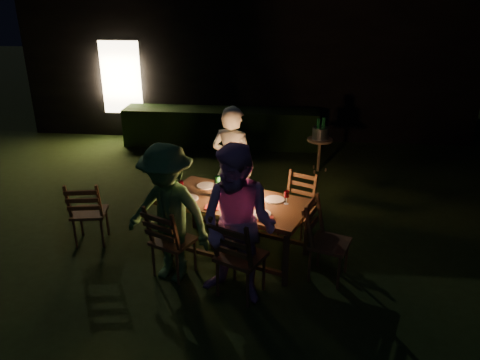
# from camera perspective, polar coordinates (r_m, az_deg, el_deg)

# --- Properties ---
(garden_envelope) EXTENTS (40.00, 40.00, 3.20)m
(garden_envelope) POSITION_cam_1_polar(r_m,az_deg,el_deg) (12.31, 1.49, 14.82)
(garden_envelope) COLOR black
(garden_envelope) RESTS_ON ground
(dining_table) EXTENTS (2.06, 1.51, 0.77)m
(dining_table) POSITION_cam_1_polar(r_m,az_deg,el_deg) (5.94, -0.61, -3.14)
(dining_table) COLOR #462917
(dining_table) RESTS_ON ground
(chair_near_left) EXTENTS (0.61, 0.62, 1.00)m
(chair_near_left) POSITION_cam_1_polar(r_m,az_deg,el_deg) (5.75, -8.17, -8.77)
(chair_near_left) COLOR #462917
(chair_near_left) RESTS_ON ground
(chair_near_right) EXTENTS (0.65, 0.67, 1.07)m
(chair_near_right) POSITION_cam_1_polar(r_m,az_deg,el_deg) (5.35, -0.01, -10.90)
(chair_near_right) COLOR #462917
(chair_near_right) RESTS_ON ground
(chair_far_left) EXTENTS (0.57, 0.58, 0.95)m
(chair_far_left) POSITION_cam_1_polar(r_m,az_deg,el_deg) (6.92, -1.06, -2.94)
(chair_far_left) COLOR #462917
(chair_far_left) RESTS_ON ground
(chair_far_right) EXTENTS (0.56, 0.58, 0.94)m
(chair_far_right) POSITION_cam_1_polar(r_m,az_deg,el_deg) (6.57, 6.76, -4.63)
(chair_far_right) COLOR #462917
(chair_far_right) RESTS_ON ground
(chair_end) EXTENTS (0.61, 0.59, 1.02)m
(chair_end) POSITION_cam_1_polar(r_m,az_deg,el_deg) (5.74, 10.56, -8.92)
(chair_end) COLOR #462917
(chair_end) RESTS_ON ground
(chair_spare) EXTENTS (0.51, 0.54, 0.98)m
(chair_spare) POSITION_cam_1_polar(r_m,az_deg,el_deg) (6.68, -17.77, -5.01)
(chair_spare) COLOR #462917
(chair_spare) RESTS_ON ground
(person_house_side) EXTENTS (0.75, 0.62, 1.76)m
(person_house_side) POSITION_cam_1_polar(r_m,az_deg,el_deg) (6.72, -0.90, 1.77)
(person_house_side) COLOR #EAE8C8
(person_house_side) RESTS_ON ground
(person_opp_right) EXTENTS (1.07, 0.95, 1.81)m
(person_opp_right) POSITION_cam_1_polar(r_m,az_deg,el_deg) (5.01, -0.23, -5.64)
(person_opp_right) COLOR #CC8CC9
(person_opp_right) RESTS_ON ground
(person_opp_left) EXTENTS (1.25, 0.97, 1.70)m
(person_opp_left) POSITION_cam_1_polar(r_m,az_deg,el_deg) (5.45, -8.76, -4.12)
(person_opp_left) COLOR #386B35
(person_opp_left) RESTS_ON ground
(lantern) EXTENTS (0.16, 0.16, 0.35)m
(lantern) POSITION_cam_1_polar(r_m,az_deg,el_deg) (5.86, 0.04, -0.98)
(lantern) COLOR white
(lantern) RESTS_ON dining_table
(plate_far_left) EXTENTS (0.25, 0.25, 0.01)m
(plate_far_left) POSITION_cam_1_polar(r_m,az_deg,el_deg) (6.32, -4.17, -0.70)
(plate_far_left) COLOR white
(plate_far_left) RESTS_ON dining_table
(plate_near_left) EXTENTS (0.25, 0.25, 0.01)m
(plate_near_left) POSITION_cam_1_polar(r_m,az_deg,el_deg) (5.98, -6.28, -2.21)
(plate_near_left) COLOR white
(plate_near_left) RESTS_ON dining_table
(plate_far_right) EXTENTS (0.25, 0.25, 0.01)m
(plate_far_right) POSITION_cam_1_polar(r_m,az_deg,el_deg) (5.92, 4.25, -2.40)
(plate_far_right) COLOR white
(plate_far_right) RESTS_ON dining_table
(plate_near_right) EXTENTS (0.25, 0.25, 0.01)m
(plate_near_right) POSITION_cam_1_polar(r_m,az_deg,el_deg) (5.55, 2.53, -4.15)
(plate_near_right) COLOR white
(plate_near_right) RESTS_ON dining_table
(wineglass_a) EXTENTS (0.06, 0.06, 0.18)m
(wineglass_a) POSITION_cam_1_polar(r_m,az_deg,el_deg) (6.22, -1.92, -0.23)
(wineglass_a) COLOR #59070F
(wineglass_a) RESTS_ON dining_table
(wineglass_b) EXTENTS (0.06, 0.06, 0.18)m
(wineglass_b) POSITION_cam_1_polar(r_m,az_deg,el_deg) (6.11, -7.17, -0.87)
(wineglass_b) COLOR #59070F
(wineglass_b) RESTS_ON dining_table
(wineglass_c) EXTENTS (0.06, 0.06, 0.18)m
(wineglass_c) POSITION_cam_1_polar(r_m,az_deg,el_deg) (5.52, 0.86, -3.35)
(wineglass_c) COLOR #59070F
(wineglass_c) RESTS_ON dining_table
(wineglass_d) EXTENTS (0.06, 0.06, 0.18)m
(wineglass_d) POSITION_cam_1_polar(r_m,az_deg,el_deg) (5.79, 5.68, -2.15)
(wineglass_d) COLOR #59070F
(wineglass_d) RESTS_ON dining_table
(wineglass_e) EXTENTS (0.06, 0.06, 0.18)m
(wineglass_e) POSITION_cam_1_polar(r_m,az_deg,el_deg) (5.67, -2.88, -2.64)
(wineglass_e) COLOR silver
(wineglass_e) RESTS_ON dining_table
(bottle_table) EXTENTS (0.07, 0.07, 0.28)m
(bottle_table) POSITION_cam_1_polar(r_m,az_deg,el_deg) (5.95, -2.77, -0.80)
(bottle_table) COLOR #0F471E
(bottle_table) RESTS_ON dining_table
(napkin_left) EXTENTS (0.18, 0.14, 0.01)m
(napkin_left) POSITION_cam_1_polar(r_m,az_deg,el_deg) (5.71, -3.40, -3.36)
(napkin_left) COLOR red
(napkin_left) RESTS_ON dining_table
(napkin_right) EXTENTS (0.18, 0.14, 0.01)m
(napkin_right) POSITION_cam_1_polar(r_m,az_deg,el_deg) (5.45, 3.15, -4.71)
(napkin_right) COLOR red
(napkin_right) RESTS_ON dining_table
(phone) EXTENTS (0.14, 0.07, 0.01)m
(phone) POSITION_cam_1_polar(r_m,az_deg,el_deg) (5.95, -7.26, -2.40)
(phone) COLOR black
(phone) RESTS_ON dining_table
(side_table) EXTENTS (0.48, 0.48, 0.64)m
(side_table) POSITION_cam_1_polar(r_m,az_deg,el_deg) (8.83, 9.70, 4.50)
(side_table) COLOR olive
(side_table) RESTS_ON ground
(ice_bucket) EXTENTS (0.30, 0.30, 0.22)m
(ice_bucket) POSITION_cam_1_polar(r_m,az_deg,el_deg) (8.77, 9.78, 5.65)
(ice_bucket) COLOR #A5A8AD
(ice_bucket) RESTS_ON side_table
(bottle_bucket_a) EXTENTS (0.07, 0.07, 0.32)m
(bottle_bucket_a) POSITION_cam_1_polar(r_m,az_deg,el_deg) (8.72, 9.49, 5.90)
(bottle_bucket_a) COLOR #0F471E
(bottle_bucket_a) RESTS_ON side_table
(bottle_bucket_b) EXTENTS (0.07, 0.07, 0.32)m
(bottle_bucket_b) POSITION_cam_1_polar(r_m,az_deg,el_deg) (8.80, 10.11, 6.02)
(bottle_bucket_b) COLOR #0F471E
(bottle_bucket_b) RESTS_ON side_table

